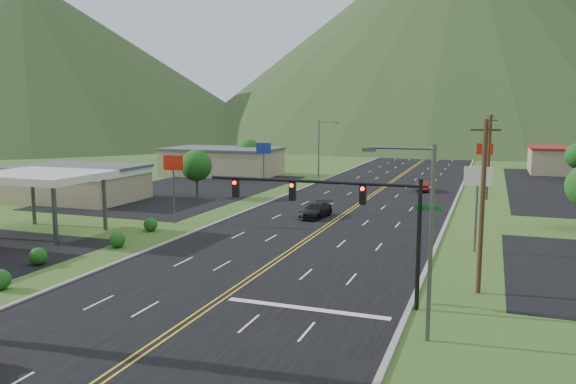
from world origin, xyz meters
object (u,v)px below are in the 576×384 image
(streetlight_west, at_px, (321,145))
(car_dark_mid, at_px, (316,211))
(traffic_signal, at_px, (344,206))
(gas_canopy, at_px, (41,177))
(car_red_far, at_px, (423,186))
(streetlight_east, at_px, (424,229))

(streetlight_west, distance_m, car_dark_mid, 34.64)
(traffic_signal, distance_m, gas_canopy, 29.59)
(car_dark_mid, relative_size, car_red_far, 1.16)
(traffic_signal, bearing_deg, streetlight_east, -40.39)
(car_dark_mid, xyz_separation_m, car_red_far, (7.79, 22.65, -0.02))
(streetlight_east, relative_size, car_red_far, 2.14)
(traffic_signal, bearing_deg, streetlight_west, 107.97)
(gas_canopy, height_order, car_dark_mid, gas_canopy)
(streetlight_west, bearing_deg, traffic_signal, -72.03)
(traffic_signal, height_order, streetlight_east, streetlight_east)
(gas_canopy, xyz_separation_m, car_red_far, (27.58, 37.63, -4.18))
(traffic_signal, relative_size, car_dark_mid, 2.67)
(traffic_signal, bearing_deg, car_dark_mid, 110.72)
(streetlight_east, bearing_deg, car_red_far, 96.43)
(traffic_signal, relative_size, gas_canopy, 1.31)
(gas_canopy, bearing_deg, car_red_far, 53.76)
(gas_canopy, relative_size, car_dark_mid, 2.04)
(streetlight_east, bearing_deg, car_dark_mid, 116.39)
(car_dark_mid, distance_m, car_red_far, 23.95)
(streetlight_west, distance_m, gas_canopy, 49.10)
(gas_canopy, bearing_deg, car_dark_mid, 37.13)
(car_red_far, bearing_deg, gas_canopy, 49.45)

